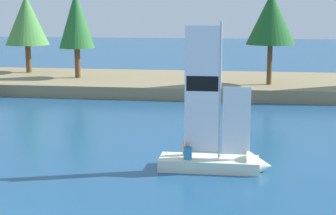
{
  "coord_description": "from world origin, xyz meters",
  "views": [
    {
      "loc": [
        5.91,
        -10.6,
        5.73
      ],
      "look_at": [
        2.35,
        13.53,
        1.2
      ],
      "focal_mm": 55.92,
      "sensor_mm": 36.0,
      "label": 1
    }
  ],
  "objects": [
    {
      "name": "shoreline_tree_midleft",
      "position": [
        -6.37,
        26.69,
        5.06
      ],
      "size": [
        2.6,
        2.6,
        6.38
      ],
      "color": "brown",
      "rests_on": "shore_bank"
    },
    {
      "name": "shoreline_tree_left",
      "position": [
        -11.34,
        29.37,
        4.97
      ],
      "size": [
        3.44,
        3.44,
        6.15
      ],
      "color": "brown",
      "rests_on": "shore_bank"
    },
    {
      "name": "sailboat",
      "position": [
        5.29,
        7.84,
        0.44
      ],
      "size": [
        4.08,
        1.3,
        5.72
      ],
      "rotation": [
        0.0,
        0.0,
        0.01
      ],
      "color": "silver",
      "rests_on": "ground"
    },
    {
      "name": "shoreline_tree_centre",
      "position": [
        7.55,
        25.06,
        5.22
      ],
      "size": [
        3.26,
        3.26,
        6.18
      ],
      "color": "brown",
      "rests_on": "shore_bank"
    },
    {
      "name": "shore_bank",
      "position": [
        0.0,
        27.47,
        0.41
      ],
      "size": [
        80.0,
        10.4,
        0.81
      ],
      "primitive_type": "cube",
      "color": "#897A56",
      "rests_on": "ground"
    }
  ]
}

